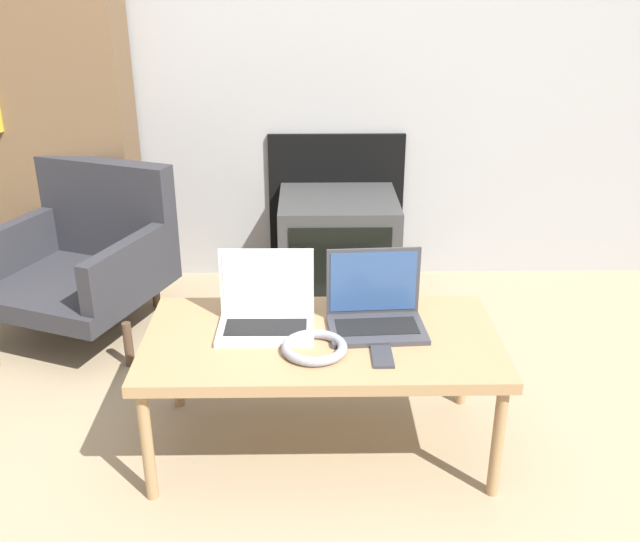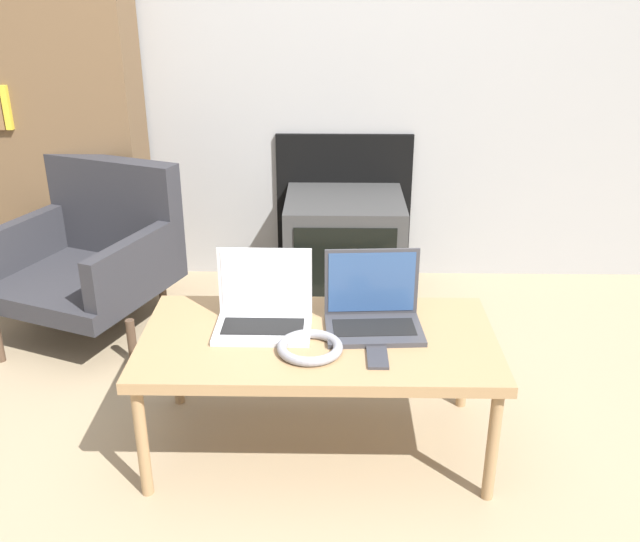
{
  "view_description": "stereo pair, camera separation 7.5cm",
  "coord_description": "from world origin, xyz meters",
  "px_view_note": "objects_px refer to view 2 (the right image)",
  "views": [
    {
      "loc": [
        -0.04,
        -1.58,
        1.47
      ],
      "look_at": [
        0.0,
        0.66,
        0.5
      ],
      "focal_mm": 40.0,
      "sensor_mm": 36.0,
      "label": 1
    },
    {
      "loc": [
        0.04,
        -1.58,
        1.47
      ],
      "look_at": [
        0.0,
        0.66,
        0.5
      ],
      "focal_mm": 40.0,
      "sensor_mm": 36.0,
      "label": 2
    }
  ],
  "objects_px": {
    "headphones": "(310,347)",
    "tv": "(344,248)",
    "armchair": "(94,248)",
    "laptop_right": "(373,310)",
    "phone": "(377,357)",
    "laptop_left": "(264,309)"
  },
  "relations": [
    {
      "from": "laptop_right",
      "to": "phone",
      "type": "distance_m",
      "value": 0.21
    },
    {
      "from": "tv",
      "to": "armchair",
      "type": "relative_size",
      "value": 0.65
    },
    {
      "from": "laptop_left",
      "to": "phone",
      "type": "bearing_deg",
      "value": -29.57
    },
    {
      "from": "laptop_right",
      "to": "tv",
      "type": "distance_m",
      "value": 1.12
    },
    {
      "from": "laptop_right",
      "to": "armchair",
      "type": "relative_size",
      "value": 0.38
    },
    {
      "from": "tv",
      "to": "laptop_right",
      "type": "bearing_deg",
      "value": -86.16
    },
    {
      "from": "laptop_left",
      "to": "armchair",
      "type": "xyz_separation_m",
      "value": [
        -0.81,
        0.81,
        -0.12
      ]
    },
    {
      "from": "armchair",
      "to": "phone",
      "type": "bearing_deg",
      "value": -19.49
    },
    {
      "from": "headphones",
      "to": "tv",
      "type": "bearing_deg",
      "value": 84.52
    },
    {
      "from": "phone",
      "to": "tv",
      "type": "height_order",
      "value": "tv"
    },
    {
      "from": "laptop_left",
      "to": "headphones",
      "type": "height_order",
      "value": "laptop_left"
    },
    {
      "from": "laptop_right",
      "to": "armchair",
      "type": "xyz_separation_m",
      "value": [
        -1.15,
        0.81,
        -0.12
      ]
    },
    {
      "from": "headphones",
      "to": "armchair",
      "type": "relative_size",
      "value": 0.24
    },
    {
      "from": "headphones",
      "to": "tv",
      "type": "distance_m",
      "value": 1.28
    },
    {
      "from": "laptop_left",
      "to": "armchair",
      "type": "height_order",
      "value": "armchair"
    },
    {
      "from": "tv",
      "to": "armchair",
      "type": "bearing_deg",
      "value": -165.49
    },
    {
      "from": "laptop_right",
      "to": "armchair",
      "type": "bearing_deg",
      "value": 141.3
    },
    {
      "from": "tv",
      "to": "headphones",
      "type": "bearing_deg",
      "value": -95.48
    },
    {
      "from": "laptop_left",
      "to": "tv",
      "type": "xyz_separation_m",
      "value": [
        0.27,
        1.09,
        -0.22
      ]
    },
    {
      "from": "armchair",
      "to": "laptop_right",
      "type": "bearing_deg",
      "value": -13.41
    },
    {
      "from": "headphones",
      "to": "tv",
      "type": "xyz_separation_m",
      "value": [
        0.12,
        1.26,
        -0.18
      ]
    },
    {
      "from": "laptop_left",
      "to": "phone",
      "type": "height_order",
      "value": "laptop_left"
    }
  ]
}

